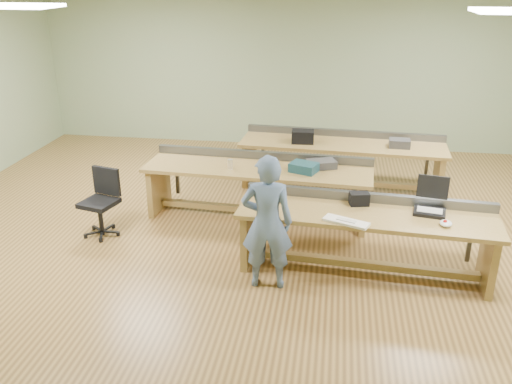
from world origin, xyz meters
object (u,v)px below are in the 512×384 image
person (267,223)px  parts_bin_teal (304,167)px  parts_bin_grey (321,164)px  mug (272,162)px  task_chair (102,211)px  workbench_back (342,154)px  camera_bag (359,199)px  workbench_front (365,227)px  laptop_base (430,212)px  workbench_mid (258,179)px  drinks_can (230,164)px

person → parts_bin_teal: size_ratio=4.37×
parts_bin_grey → mug: parts_bin_grey is taller
task_chair → parts_bin_grey: 3.03m
workbench_back → camera_bag: size_ratio=14.76×
person → mug: size_ratio=11.78×
workbench_front → workbench_back: (-0.28, 2.66, 0.01)m
workbench_back → laptop_base: size_ratio=9.49×
person → laptop_base: size_ratio=4.47×
laptop_base → mug: 2.37m
workbench_mid → parts_bin_teal: bearing=-7.3°
camera_bag → parts_bin_grey: (-0.48, 1.22, -0.02)m
workbench_back → parts_bin_teal: size_ratio=9.27×
parts_bin_teal → mug: (-0.46, 0.18, -0.01)m
task_chair → parts_bin_teal: bearing=30.8°
mug → person: bearing=-84.4°
workbench_front → laptop_base: bearing=9.6°
laptop_base → parts_bin_grey: size_ratio=0.88×
workbench_back → person: bearing=-100.8°
drinks_can → workbench_back: bearing=44.0°
camera_bag → task_chair: bearing=163.1°
workbench_mid → drinks_can: size_ratio=24.05×
workbench_front → mug: bearing=136.2°
workbench_mid → camera_bag: bearing=-36.9°
workbench_back → task_chair: bearing=-141.4°
parts_bin_teal → mug: parts_bin_teal is taller
mug → workbench_front: bearing=-48.1°
person → mug: (-0.18, 1.89, 0.03)m
person → task_chair: person is taller
parts_bin_grey → drinks_can: bearing=-169.5°
camera_bag → parts_bin_grey: bearing=99.1°
workbench_mid → laptop_base: bearing=-27.6°
workbench_front → workbench_back: size_ratio=0.90×
camera_bag → parts_bin_teal: size_ratio=0.63×
workbench_back → drinks_can: 2.14m
parts_bin_grey → laptop_base: bearing=-46.9°
camera_bag → mug: camera_bag is taller
person → parts_bin_grey: (0.51, 1.90, 0.03)m
workbench_front → person: (-1.07, -0.49, 0.21)m
parts_bin_teal → person: bearing=-99.2°
workbench_front → parts_bin_teal: bearing=127.5°
workbench_mid → task_chair: (-1.97, -0.88, -0.24)m
workbench_mid → workbench_front: bearing=-39.7°
person → parts_bin_teal: person is taller
camera_bag → laptop_base: bearing=-22.0°
person → workbench_front: bearing=-160.5°
workbench_front → workbench_back: 2.68m
workbench_mid → person: 1.87m
workbench_mid → workbench_back: (1.16, 1.32, 0.00)m
camera_bag → parts_bin_teal: bearing=112.4°
workbench_front → parts_bin_teal: 1.48m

